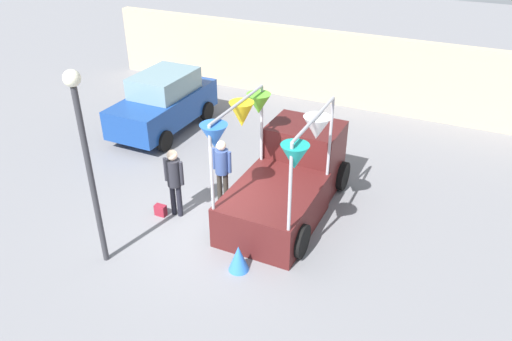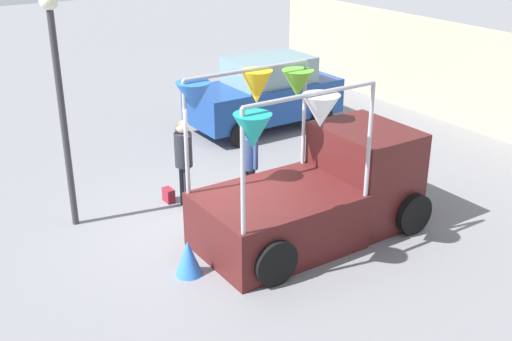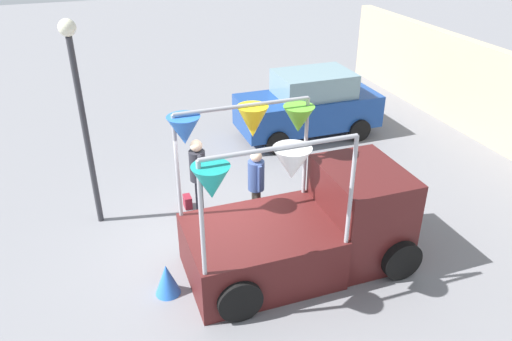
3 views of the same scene
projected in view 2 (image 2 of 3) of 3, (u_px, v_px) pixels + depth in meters
ground_plane at (217, 223)px, 12.02m from camera, size 60.00×60.00×0.00m
vendor_truck at (322, 186)px, 11.41m from camera, size 2.54×4.19×2.99m
parked_car at (265, 93)px, 16.74m from camera, size 1.88×4.00×1.88m
person_customer at (184, 155)px, 12.31m from camera, size 0.53×0.34×1.78m
person_vendor at (249, 158)px, 12.33m from camera, size 0.53×0.34×1.68m
handbag at (169, 195)px, 12.84m from camera, size 0.28×0.16×0.28m
street_lamp at (58, 81)px, 10.95m from camera, size 0.32×0.32×4.24m
brick_boundary_wall at (511, 89)px, 15.81m from camera, size 18.00×0.36×2.60m
folded_kite_bundle_azure at (188, 258)px, 10.28m from camera, size 0.51×0.51×0.60m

